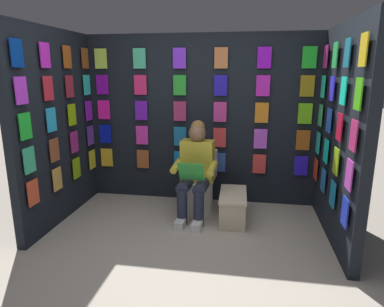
# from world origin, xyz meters

# --- Properties ---
(ground_plane) EXTENTS (30.00, 30.00, 0.00)m
(ground_plane) POSITION_xyz_m (0.00, 0.00, 0.00)
(ground_plane) COLOR #B2A899
(display_wall_back) EXTENTS (3.17, 0.14, 2.25)m
(display_wall_back) POSITION_xyz_m (0.00, -1.74, 1.13)
(display_wall_back) COLOR black
(display_wall_back) RESTS_ON ground
(display_wall_left) EXTENTS (0.14, 1.69, 2.25)m
(display_wall_left) POSITION_xyz_m (-1.59, -0.85, 1.13)
(display_wall_left) COLOR black
(display_wall_left) RESTS_ON ground
(display_wall_right) EXTENTS (0.14, 1.69, 2.25)m
(display_wall_right) POSITION_xyz_m (1.59, -0.85, 1.13)
(display_wall_right) COLOR black
(display_wall_right) RESTS_ON ground
(toilet) EXTENTS (0.42, 0.57, 0.77)m
(toilet) POSITION_xyz_m (-0.04, -1.34, 0.33)
(toilet) COLOR white
(toilet) RESTS_ON ground
(person_reading) EXTENTS (0.55, 0.70, 1.19)m
(person_reading) POSITION_xyz_m (-0.03, -1.11, 0.60)
(person_reading) COLOR gold
(person_reading) RESTS_ON ground
(comic_longbox_near) EXTENTS (0.33, 0.66, 0.35)m
(comic_longbox_near) POSITION_xyz_m (-0.49, -1.06, 0.17)
(comic_longbox_near) COLOR beige
(comic_longbox_near) RESTS_ON ground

